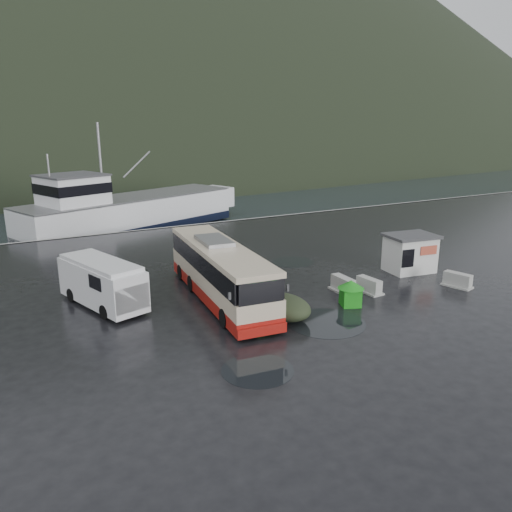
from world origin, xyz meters
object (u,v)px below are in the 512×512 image
coach_bus (221,299)px  jersey_barrier_a (343,292)px  waste_bin_left (260,329)px  ticket_kiosk (408,271)px  fishing_trawler (132,216)px  dome_tent (284,318)px  jersey_barrier_b (369,292)px  jersey_barrier_c (457,287)px  waste_bin_right (350,305)px  white_van (104,305)px

coach_bus → jersey_barrier_a: (6.27, -2.08, 0.00)m
waste_bin_left → ticket_kiosk: bearing=15.4°
fishing_trawler → dome_tent: bearing=-111.8°
coach_bus → jersey_barrier_a: 6.60m
jersey_barrier_b → jersey_barrier_c: same height
waste_bin_left → dome_tent: size_ratio=0.54×
waste_bin_left → waste_bin_right: (5.36, 0.44, 0.00)m
jersey_barrier_c → jersey_barrier_a: bearing=158.9°
jersey_barrier_a → jersey_barrier_b: size_ratio=1.05×
jersey_barrier_b → jersey_barrier_c: 5.19m
jersey_barrier_c → jersey_barrier_b: bearing=161.9°
jersey_barrier_b → fishing_trawler: 28.37m
waste_bin_left → jersey_barrier_b: waste_bin_left is taller
jersey_barrier_a → jersey_barrier_c: size_ratio=1.05×
waste_bin_left → jersey_barrier_c: bearing=-0.4°
coach_bus → dome_tent: coach_bus is taller
jersey_barrier_a → coach_bus: bearing=161.7°
white_van → jersey_barrier_a: size_ratio=3.41×
ticket_kiosk → jersey_barrier_b: ticket_kiosk is taller
waste_bin_right → jersey_barrier_b: (2.14, 1.09, 0.00)m
waste_bin_right → jersey_barrier_a: (0.97, 1.83, 0.00)m
coach_bus → jersey_barrier_c: bearing=-14.4°
ticket_kiosk → jersey_barrier_b: bearing=-150.9°
dome_tent → coach_bus: bearing=112.2°
white_van → waste_bin_left: 8.32m
jersey_barrier_b → ticket_kiosk: bearing=21.4°
white_van → waste_bin_left: white_van is taller
waste_bin_right → fishing_trawler: size_ratio=0.05×
white_van → ticket_kiosk: bearing=-26.4°
coach_bus → waste_bin_right: 6.59m
jersey_barrier_a → jersey_barrier_b: jersey_barrier_a is taller
waste_bin_left → fishing_trawler: 29.44m
white_van → ticket_kiosk: white_van is taller
jersey_barrier_b → dome_tent: bearing=-171.0°
white_van → fishing_trawler: bearing=54.9°
coach_bus → jersey_barrier_b: (7.44, -2.82, 0.00)m
coach_bus → waste_bin_left: 4.35m
coach_bus → dome_tent: (1.53, -3.75, 0.00)m
waste_bin_left → jersey_barrier_a: size_ratio=0.94×
waste_bin_right → dome_tent: (-3.77, 0.16, 0.00)m
jersey_barrier_c → fishing_trawler: size_ratio=0.06×
jersey_barrier_a → white_van: bearing=161.2°
coach_bus → fishing_trawler: size_ratio=0.43×
coach_bus → jersey_barrier_c: size_ratio=6.81×
jersey_barrier_b → waste_bin_left: bearing=-168.5°
dome_tent → jersey_barrier_a: (4.74, 1.67, 0.00)m
waste_bin_left → fishing_trawler: bearing=86.0°
fishing_trawler → white_van: bearing=-128.9°
fishing_trawler → coach_bus: bearing=-115.4°
waste_bin_right → jersey_barrier_a: bearing=62.2°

